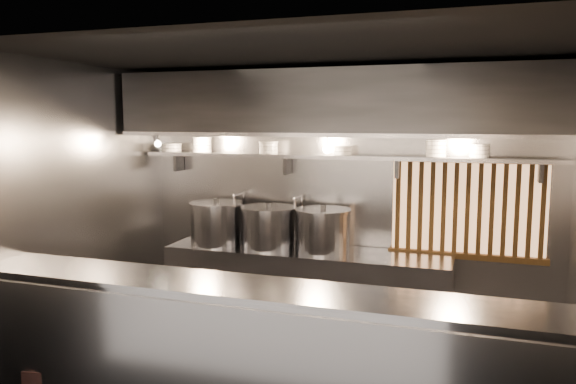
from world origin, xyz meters
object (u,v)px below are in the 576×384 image
Objects in this scene: stock_pot_right at (323,230)px; stock_pot_left at (269,227)px; stock_pot_mid at (216,223)px; pendant_bulb at (327,149)px; heat_lamp at (156,138)px.

stock_pot_left is at bearing -179.47° from stock_pot_right.
pendant_bulb is at bearing 5.14° from stock_pot_mid.
pendant_bulb is at bearing 6.92° from stock_pot_left.
heat_lamp is 1.12m from stock_pot_mid.
heat_lamp is 2.03m from stock_pot_right.
stock_pot_mid is (0.58, 0.24, -0.93)m from heat_lamp.
stock_pot_mid reaches higher than stock_pot_right.
heat_lamp reaches higher than stock_pot_left.
stock_pot_right is (1.78, 0.28, -0.94)m from heat_lamp.
heat_lamp is at bearing -169.00° from pendant_bulb.
stock_pot_left is 0.61m from stock_pot_mid.
stock_pot_left is 1.05× the size of stock_pot_right.
pendant_bulb is (1.80, 0.35, -0.11)m from heat_lamp.
stock_pot_right reaches higher than stock_pot_left.
stock_pot_right is at bearing 0.53° from stock_pot_left.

